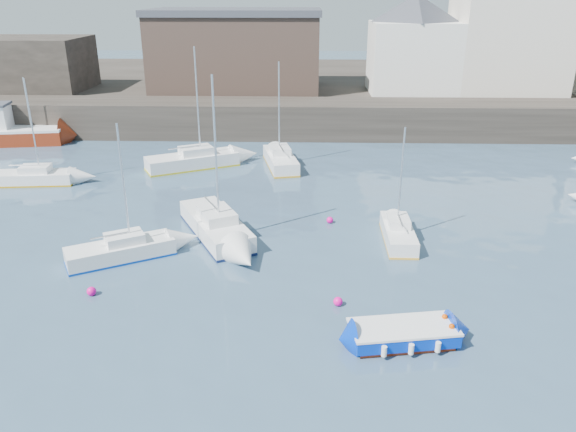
{
  "coord_description": "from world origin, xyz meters",
  "views": [
    {
      "loc": [
        0.8,
        -14.16,
        12.07
      ],
      "look_at": [
        0.0,
        12.0,
        1.5
      ],
      "focal_mm": 35.0,
      "sensor_mm": 36.0,
      "label": 1
    }
  ],
  "objects_px": {
    "sailboat_b": "(216,225)",
    "buoy_mid": "(338,305)",
    "blue_dinghy": "(403,334)",
    "sailboat_e": "(33,177)",
    "buoy_near": "(92,295)",
    "sailboat_a": "(121,250)",
    "sailboat_h": "(193,160)",
    "sailboat_f": "(280,159)",
    "sailboat_c": "(398,233)",
    "fishing_boat": "(9,131)",
    "buoy_far": "(330,223)"
  },
  "relations": [
    {
      "from": "buoy_near",
      "to": "sailboat_b",
      "type": "bearing_deg",
      "value": 56.06
    },
    {
      "from": "sailboat_a",
      "to": "buoy_mid",
      "type": "distance_m",
      "value": 10.98
    },
    {
      "from": "sailboat_h",
      "to": "buoy_near",
      "type": "relative_size",
      "value": 21.39
    },
    {
      "from": "sailboat_h",
      "to": "buoy_far",
      "type": "distance_m",
      "value": 14.02
    },
    {
      "from": "sailboat_a",
      "to": "sailboat_h",
      "type": "bearing_deg",
      "value": 87.63
    },
    {
      "from": "sailboat_a",
      "to": "sailboat_h",
      "type": "relative_size",
      "value": 0.77
    },
    {
      "from": "blue_dinghy",
      "to": "sailboat_b",
      "type": "relative_size",
      "value": 0.49
    },
    {
      "from": "blue_dinghy",
      "to": "sailboat_f",
      "type": "relative_size",
      "value": 0.55
    },
    {
      "from": "sailboat_f",
      "to": "buoy_mid",
      "type": "height_order",
      "value": "sailboat_f"
    },
    {
      "from": "fishing_boat",
      "to": "sailboat_f",
      "type": "distance_m",
      "value": 23.84
    },
    {
      "from": "fishing_boat",
      "to": "buoy_near",
      "type": "bearing_deg",
      "value": -57.62
    },
    {
      "from": "sailboat_e",
      "to": "buoy_mid",
      "type": "height_order",
      "value": "sailboat_e"
    },
    {
      "from": "fishing_boat",
      "to": "sailboat_e",
      "type": "bearing_deg",
      "value": -57.27
    },
    {
      "from": "blue_dinghy",
      "to": "fishing_boat",
      "type": "distance_m",
      "value": 40.05
    },
    {
      "from": "sailboat_f",
      "to": "sailboat_a",
      "type": "bearing_deg",
      "value": -114.22
    },
    {
      "from": "sailboat_c",
      "to": "sailboat_f",
      "type": "distance_m",
      "value": 14.62
    },
    {
      "from": "buoy_far",
      "to": "sailboat_c",
      "type": "bearing_deg",
      "value": -33.59
    },
    {
      "from": "sailboat_c",
      "to": "sailboat_f",
      "type": "relative_size",
      "value": 0.79
    },
    {
      "from": "sailboat_b",
      "to": "sailboat_e",
      "type": "bearing_deg",
      "value": 149.07
    },
    {
      "from": "sailboat_f",
      "to": "buoy_far",
      "type": "relative_size",
      "value": 19.81
    },
    {
      "from": "sailboat_e",
      "to": "buoy_near",
      "type": "distance_m",
      "value": 17.2
    },
    {
      "from": "sailboat_h",
      "to": "buoy_far",
      "type": "height_order",
      "value": "sailboat_h"
    },
    {
      "from": "sailboat_b",
      "to": "sailboat_c",
      "type": "relative_size",
      "value": 1.43
    },
    {
      "from": "sailboat_c",
      "to": "buoy_near",
      "type": "xyz_separation_m",
      "value": [
        -13.87,
        -6.02,
        -0.45
      ]
    },
    {
      "from": "sailboat_f",
      "to": "buoy_near",
      "type": "distance_m",
      "value": 20.38
    },
    {
      "from": "sailboat_b",
      "to": "blue_dinghy",
      "type": "bearing_deg",
      "value": -49.08
    },
    {
      "from": "sailboat_a",
      "to": "sailboat_c",
      "type": "bearing_deg",
      "value": 10.53
    },
    {
      "from": "sailboat_h",
      "to": "buoy_near",
      "type": "distance_m",
      "value": 18.53
    },
    {
      "from": "blue_dinghy",
      "to": "sailboat_b",
      "type": "distance_m",
      "value": 12.69
    },
    {
      "from": "fishing_boat",
      "to": "sailboat_e",
      "type": "distance_m",
      "value": 12.42
    },
    {
      "from": "sailboat_a",
      "to": "sailboat_f",
      "type": "bearing_deg",
      "value": 65.78
    },
    {
      "from": "sailboat_e",
      "to": "buoy_near",
      "type": "height_order",
      "value": "sailboat_e"
    },
    {
      "from": "buoy_mid",
      "to": "buoy_near",
      "type": "bearing_deg",
      "value": 177.18
    },
    {
      "from": "buoy_near",
      "to": "buoy_far",
      "type": "height_order",
      "value": "buoy_near"
    },
    {
      "from": "sailboat_c",
      "to": "buoy_far",
      "type": "height_order",
      "value": "sailboat_c"
    },
    {
      "from": "sailboat_a",
      "to": "buoy_far",
      "type": "relative_size",
      "value": 17.52
    },
    {
      "from": "fishing_boat",
      "to": "sailboat_a",
      "type": "height_order",
      "value": "sailboat_a"
    },
    {
      "from": "buoy_far",
      "to": "buoy_mid",
      "type": "bearing_deg",
      "value": -90.03
    },
    {
      "from": "sailboat_a",
      "to": "sailboat_c",
      "type": "xyz_separation_m",
      "value": [
        13.64,
        2.54,
        -0.01
      ]
    },
    {
      "from": "sailboat_f",
      "to": "sailboat_h",
      "type": "relative_size",
      "value": 0.87
    },
    {
      "from": "sailboat_b",
      "to": "buoy_mid",
      "type": "height_order",
      "value": "sailboat_b"
    },
    {
      "from": "sailboat_b",
      "to": "sailboat_e",
      "type": "height_order",
      "value": "sailboat_b"
    },
    {
      "from": "sailboat_b",
      "to": "buoy_near",
      "type": "height_order",
      "value": "sailboat_b"
    },
    {
      "from": "sailboat_h",
      "to": "buoy_far",
      "type": "xyz_separation_m",
      "value": [
        9.6,
        -10.21,
        -0.55
      ]
    },
    {
      "from": "sailboat_e",
      "to": "buoy_mid",
      "type": "bearing_deg",
      "value": -37.58
    },
    {
      "from": "sailboat_b",
      "to": "sailboat_f",
      "type": "bearing_deg",
      "value": 77.13
    },
    {
      "from": "sailboat_e",
      "to": "sailboat_h",
      "type": "bearing_deg",
      "value": 21.55
    },
    {
      "from": "fishing_boat",
      "to": "buoy_mid",
      "type": "xyz_separation_m",
      "value": [
        26.29,
        -25.51,
        -1.06
      ]
    },
    {
      "from": "sailboat_e",
      "to": "buoy_far",
      "type": "height_order",
      "value": "sailboat_e"
    },
    {
      "from": "sailboat_e",
      "to": "buoy_mid",
      "type": "relative_size",
      "value": 17.78
    }
  ]
}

